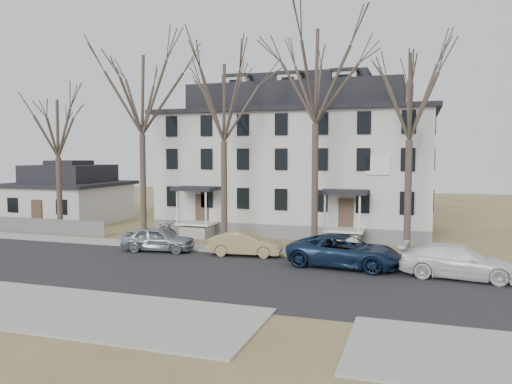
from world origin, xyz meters
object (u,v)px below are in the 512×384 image
(boarding_house, at_px, (298,161))
(car_navy, at_px, (345,252))
(small_house, at_px, (70,196))
(car_silver, at_px, (158,239))
(tree_mid_left, at_px, (224,97))
(tree_mid_right, at_px, (410,90))
(car_white, at_px, (458,262))
(car_tan, at_px, (245,244))
(bicycle_left, at_px, (166,230))
(tree_bungalow, at_px, (57,124))
(tree_center, at_px, (316,69))
(bicycle_right, at_px, (164,232))
(tree_far_left, at_px, (142,89))

(boarding_house, relative_size, car_navy, 3.49)
(boarding_house, height_order, small_house, boarding_house)
(car_silver, bearing_deg, tree_mid_left, -48.19)
(car_silver, bearing_deg, tree_mid_right, -83.97)
(car_navy, height_order, car_white, car_navy)
(car_silver, relative_size, car_white, 0.81)
(car_tan, bearing_deg, car_navy, -107.51)
(car_silver, height_order, bicycle_left, car_silver)
(small_house, distance_m, car_silver, 17.08)
(car_white, relative_size, bicycle_left, 2.99)
(car_white, bearing_deg, tree_mid_left, 75.59)
(car_silver, bearing_deg, small_house, 48.20)
(tree_bungalow, bearing_deg, boarding_house, 27.01)
(tree_center, relative_size, tree_bungalow, 1.36)
(car_white, bearing_deg, car_navy, 88.07)
(small_house, bearing_deg, tree_center, -15.08)
(small_house, relative_size, car_tan, 2.04)
(tree_mid_left, distance_m, bicycle_right, 10.36)
(tree_mid_right, distance_m, tree_bungalow, 24.54)
(tree_bungalow, relative_size, bicycle_left, 5.89)
(car_tan, distance_m, car_navy, 6.05)
(tree_mid_right, height_order, bicycle_left, tree_mid_right)
(small_house, xyz_separation_m, tree_far_left, (11.00, -6.20, 8.09))
(tree_bungalow, bearing_deg, car_tan, -11.22)
(small_house, distance_m, bicycle_left, 12.69)
(small_house, distance_m, tree_mid_left, 19.53)
(tree_bungalow, bearing_deg, tree_far_left, 0.00)
(tree_center, distance_m, car_navy, 11.37)
(tree_center, height_order, bicycle_right, tree_center)
(bicycle_right, bearing_deg, tree_center, -110.63)
(tree_bungalow, height_order, bicycle_left, tree_bungalow)
(car_navy, bearing_deg, car_tan, 85.31)
(boarding_house, distance_m, tree_mid_right, 12.51)
(small_house, height_order, car_white, small_house)
(boarding_house, relative_size, car_white, 3.81)
(boarding_house, xyz_separation_m, car_silver, (-5.97, -11.59, -4.62))
(boarding_house, height_order, tree_center, tree_center)
(tree_mid_left, xyz_separation_m, tree_bungalow, (-13.00, 0.00, -1.48))
(tree_far_left, height_order, car_tan, tree_far_left)
(tree_mid_left, distance_m, tree_center, 6.18)
(boarding_house, xyz_separation_m, car_navy, (5.46, -12.40, -4.55))
(car_silver, distance_m, bicycle_left, 5.71)
(car_silver, relative_size, bicycle_right, 2.68)
(boarding_house, height_order, car_navy, boarding_house)
(car_tan, relative_size, bicycle_right, 2.58)
(tree_far_left, xyz_separation_m, car_white, (19.96, -4.92, -9.55))
(car_white, bearing_deg, bicycle_right, 78.09)
(tree_mid_right, distance_m, bicycle_left, 19.14)
(small_house, relative_size, tree_bungalow, 0.81)
(bicycle_left, height_order, bicycle_right, bicycle_right)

